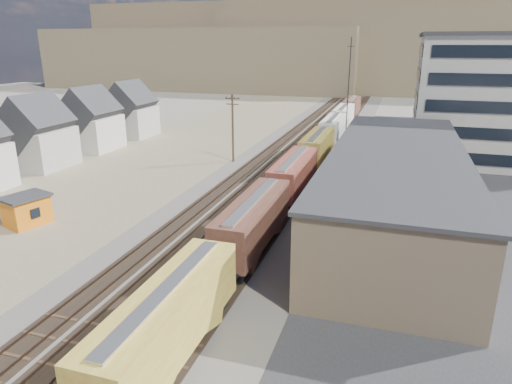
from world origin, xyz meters
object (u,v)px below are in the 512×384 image
(maintenance_shed, at_px, (27,210))
(parked_car_blue, at_px, (464,159))
(utility_pole_north, at_px, (233,127))
(freight_train, at_px, (307,158))

(maintenance_shed, height_order, parked_car_blue, maintenance_shed)
(maintenance_shed, relative_size, parked_car_blue, 0.87)
(utility_pole_north, distance_m, maintenance_shed, 31.57)
(freight_train, relative_size, maintenance_shed, 24.64)
(freight_train, height_order, utility_pole_north, utility_pole_north)
(parked_car_blue, bearing_deg, utility_pole_north, 135.00)
(freight_train, height_order, maintenance_shed, freight_train)
(freight_train, height_order, parked_car_blue, freight_train)
(utility_pole_north, height_order, parked_car_blue, utility_pole_north)
(maintenance_shed, distance_m, parked_car_blue, 57.77)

